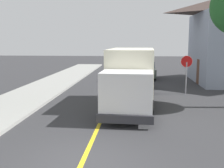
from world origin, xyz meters
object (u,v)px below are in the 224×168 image
Objects in this scene: parked_car_near at (137,79)px; stop_sign at (186,67)px; box_truck at (131,76)px; parked_car_mid at (146,70)px.

stop_sign is (3.36, -1.55, 1.06)m from parked_car_near.
box_truck is at bearing -93.23° from parked_car_near.
box_truck reaches higher than stop_sign.
parked_car_mid is 8.61m from stop_sign.
stop_sign reaches higher than parked_car_near.
box_truck is at bearing -95.59° from parked_car_mid.
box_truck is 5.96m from parked_car_near.
box_truck is 2.74× the size of stop_sign.
parked_car_near is at bearing -97.66° from parked_car_mid.
box_truck is at bearing -130.58° from stop_sign.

